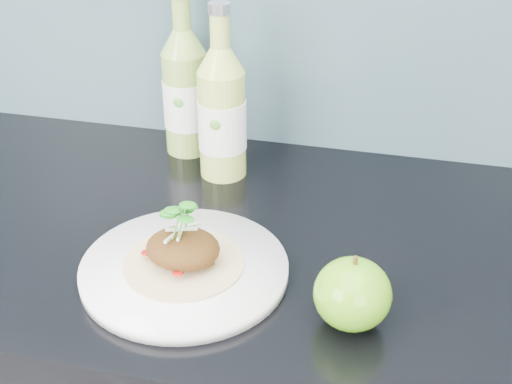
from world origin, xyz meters
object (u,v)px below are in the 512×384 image
at_px(cider_bottle_left, 186,92).
at_px(cider_bottle_right, 222,113).
at_px(dinner_plate, 184,270).
at_px(green_apple, 352,294).

relative_size(cider_bottle_left, cider_bottle_right, 1.00).
relative_size(dinner_plate, cider_bottle_right, 1.13).
xyz_separation_m(green_apple, cider_bottle_right, (-0.24, 0.31, 0.06)).
height_order(dinner_plate, cider_bottle_right, cider_bottle_right).
bearing_deg(cider_bottle_right, green_apple, -35.43).
bearing_deg(dinner_plate, cider_bottle_left, 107.32).
bearing_deg(cider_bottle_left, dinner_plate, -56.35).
bearing_deg(cider_bottle_left, cider_bottle_right, -22.75).
xyz_separation_m(dinner_plate, cider_bottle_left, (-0.10, 0.33, 0.10)).
distance_m(dinner_plate, cider_bottle_left, 0.36).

